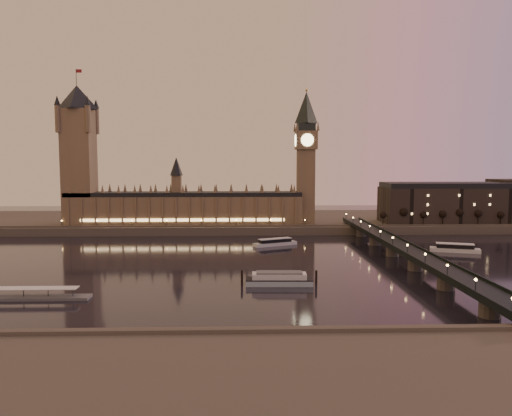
% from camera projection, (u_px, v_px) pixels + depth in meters
% --- Properties ---
extents(ground, '(700.00, 700.00, 0.00)m').
position_uv_depth(ground, '(234.00, 264.00, 268.98)').
color(ground, black).
rests_on(ground, ground).
extents(far_embankment, '(560.00, 130.00, 6.00)m').
position_uv_depth(far_embankment, '(271.00, 221.00, 433.78)').
color(far_embankment, '#423D35').
rests_on(far_embankment, ground).
extents(palace_of_westminster, '(180.00, 26.62, 52.00)m').
position_uv_depth(palace_of_westminster, '(185.00, 204.00, 386.12)').
color(palace_of_westminster, brown).
rests_on(palace_of_westminster, ground).
extents(victoria_tower, '(31.68, 31.68, 118.00)m').
position_uv_depth(victoria_tower, '(79.00, 147.00, 379.56)').
color(victoria_tower, brown).
rests_on(victoria_tower, ground).
extents(big_ben, '(17.68, 17.68, 104.00)m').
position_uv_depth(big_ben, '(306.00, 150.00, 384.93)').
color(big_ben, brown).
rests_on(big_ben, ground).
extents(westminster_bridge, '(13.20, 260.00, 15.30)m').
position_uv_depth(westminster_bridge, '(403.00, 253.00, 271.20)').
color(westminster_bridge, black).
rests_on(westminster_bridge, ground).
extents(city_block, '(155.00, 45.00, 34.00)m').
position_uv_depth(city_block, '(477.00, 202.00, 402.99)').
color(city_block, black).
rests_on(city_block, ground).
extents(bare_tree_0, '(5.82, 5.82, 11.83)m').
position_uv_depth(bare_tree_0, '(385.00, 214.00, 379.43)').
color(bare_tree_0, black).
rests_on(bare_tree_0, ground).
extents(bare_tree_1, '(5.82, 5.82, 11.83)m').
position_uv_depth(bare_tree_1, '(404.00, 214.00, 379.87)').
color(bare_tree_1, black).
rests_on(bare_tree_1, ground).
extents(bare_tree_2, '(5.82, 5.82, 11.83)m').
position_uv_depth(bare_tree_2, '(423.00, 214.00, 380.31)').
color(bare_tree_2, black).
rests_on(bare_tree_2, ground).
extents(bare_tree_3, '(5.82, 5.82, 11.83)m').
position_uv_depth(bare_tree_3, '(442.00, 214.00, 380.75)').
color(bare_tree_3, black).
rests_on(bare_tree_3, ground).
extents(bare_tree_4, '(5.82, 5.82, 11.83)m').
position_uv_depth(bare_tree_4, '(461.00, 214.00, 381.19)').
color(bare_tree_4, black).
rests_on(bare_tree_4, ground).
extents(bare_tree_5, '(5.82, 5.82, 11.83)m').
position_uv_depth(bare_tree_5, '(480.00, 214.00, 381.63)').
color(bare_tree_5, black).
rests_on(bare_tree_5, ground).
extents(bare_tree_6, '(5.82, 5.82, 11.83)m').
position_uv_depth(bare_tree_6, '(499.00, 214.00, 382.06)').
color(bare_tree_6, black).
rests_on(bare_tree_6, ground).
extents(cruise_boat_a, '(29.67, 17.85, 4.74)m').
position_uv_depth(cruise_boat_a, '(275.00, 242.00, 326.02)').
color(cruise_boat_a, silver).
rests_on(cruise_boat_a, ground).
extents(cruise_boat_b, '(29.52, 15.76, 5.30)m').
position_uv_depth(cruise_boat_b, '(455.00, 248.00, 302.98)').
color(cruise_boat_b, silver).
rests_on(cruise_boat_b, ground).
extents(moored_barge, '(34.39, 9.37, 6.31)m').
position_uv_depth(moored_barge, '(279.00, 279.00, 222.85)').
color(moored_barge, '#9CB7C7').
rests_on(moored_barge, ground).
extents(pontoon_pier, '(41.06, 6.84, 10.95)m').
position_uv_depth(pontoon_pier, '(38.00, 296.00, 200.04)').
color(pontoon_pier, '#595B5E').
rests_on(pontoon_pier, ground).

